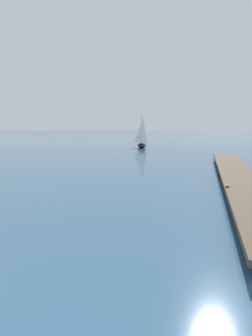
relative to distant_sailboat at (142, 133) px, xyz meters
name	(u,v)px	position (x,y,z in m)	size (l,w,h in m)	color
floating_dock	(236,173)	(11.40, -22.40, -1.68)	(3.10, 22.88, 0.53)	brown
distant_sailboat	(142,133)	(0.00, 0.00, 0.00)	(2.79, 3.93, 4.61)	black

